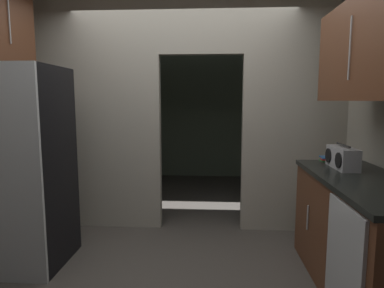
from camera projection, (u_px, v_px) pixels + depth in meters
ground at (171, 282)px, 2.79m from camera, size 20.00×20.00×0.00m
kitchen_partition at (179, 106)px, 3.85m from camera, size 3.66×0.12×2.72m
adjoining_room_shell at (193, 109)px, 5.78m from camera, size 3.66×2.83×2.72m
refrigerator at (18, 168)px, 3.03m from camera, size 0.81×0.75×1.81m
lower_cabinet_run at (363, 238)px, 2.57m from camera, size 0.66×1.64×0.92m
dishwasher at (343, 270)px, 2.14m from camera, size 0.02×0.56×0.86m
upper_cabinet_counterside at (376, 48)px, 2.39m from camera, size 0.36×1.48×0.75m
boombox at (342, 158)px, 2.91m from camera, size 0.16×0.41×0.21m
book_stack at (327, 159)px, 3.24m from camera, size 0.15×0.16×0.05m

